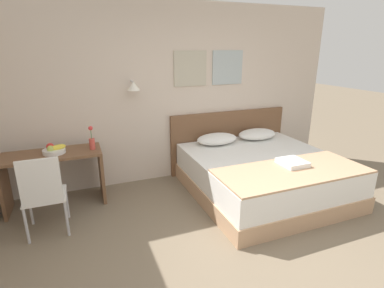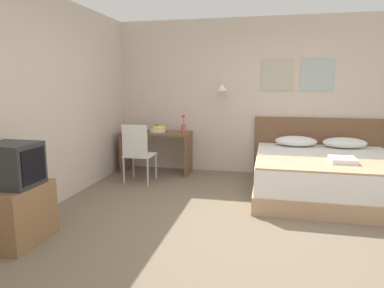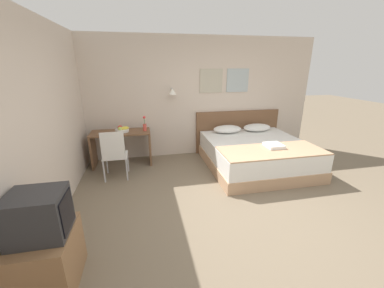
# 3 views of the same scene
# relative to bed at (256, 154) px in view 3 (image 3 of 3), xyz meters

# --- Properties ---
(ground_plane) EXTENTS (24.00, 24.00, 0.00)m
(ground_plane) POSITION_rel_bed_xyz_m (-1.04, -1.46, -0.28)
(ground_plane) COLOR #756651
(wall_back) EXTENTS (5.64, 0.31, 2.65)m
(wall_back) POSITION_rel_bed_xyz_m (-1.04, 1.09, 1.05)
(wall_back) COLOR beige
(wall_back) RESTS_ON ground_plane
(wall_left) EXTENTS (0.06, 5.52, 2.65)m
(wall_left) POSITION_rel_bed_xyz_m (-3.49, -1.70, 1.05)
(wall_left) COLOR beige
(wall_left) RESTS_ON ground_plane
(bed) EXTENTS (1.95, 2.01, 0.56)m
(bed) POSITION_rel_bed_xyz_m (0.00, 0.00, 0.00)
(bed) COLOR tan
(bed) RESTS_ON ground_plane
(headboard) EXTENTS (2.07, 0.06, 1.00)m
(headboard) POSITION_rel_bed_xyz_m (0.00, 1.04, 0.22)
(headboard) COLOR brown
(headboard) RESTS_ON ground_plane
(pillow_left) EXTENTS (0.65, 0.41, 0.16)m
(pillow_left) POSITION_rel_bed_xyz_m (-0.37, 0.75, 0.36)
(pillow_left) COLOR white
(pillow_left) RESTS_ON bed
(pillow_right) EXTENTS (0.65, 0.41, 0.16)m
(pillow_right) POSITION_rel_bed_xyz_m (0.37, 0.75, 0.36)
(pillow_right) COLOR white
(pillow_right) RESTS_ON bed
(throw_blanket) EXTENTS (1.89, 0.80, 0.02)m
(throw_blanket) POSITION_rel_bed_xyz_m (0.00, -0.58, 0.29)
(throw_blanket) COLOR tan
(throw_blanket) RESTS_ON bed
(folded_towel_near_foot) EXTENTS (0.30, 0.33, 0.06)m
(folded_towel_near_foot) POSITION_rel_bed_xyz_m (0.11, -0.44, 0.34)
(folded_towel_near_foot) COLOR white
(folded_towel_near_foot) RESTS_ON throw_blanket
(desk) EXTENTS (1.20, 0.52, 0.73)m
(desk) POSITION_rel_bed_xyz_m (-2.72, 0.72, 0.23)
(desk) COLOR brown
(desk) RESTS_ON ground_plane
(desk_chair) EXTENTS (0.44, 0.44, 0.94)m
(desk_chair) POSITION_rel_bed_xyz_m (-2.80, 0.01, 0.26)
(desk_chair) COLOR white
(desk_chair) RESTS_ON ground_plane
(fruit_bowl) EXTENTS (0.29, 0.27, 0.13)m
(fruit_bowl) POSITION_rel_bed_xyz_m (-2.69, 0.70, 0.50)
(fruit_bowl) COLOR silver
(fruit_bowl) RESTS_ON desk
(flower_vase) EXTENTS (0.07, 0.07, 0.31)m
(flower_vase) POSITION_rel_bed_xyz_m (-2.22, 0.69, 0.56)
(flower_vase) COLOR #D14C42
(flower_vase) RESTS_ON desk
(tv_stand) EXTENTS (0.48, 0.64, 0.57)m
(tv_stand) POSITION_rel_bed_xyz_m (-3.20, -2.18, 0.01)
(tv_stand) COLOR #8E6642
(tv_stand) RESTS_ON ground_plane
(television) EXTENTS (0.47, 0.41, 0.42)m
(television) POSITION_rel_bed_xyz_m (-3.20, -2.18, 0.51)
(television) COLOR #2D2D30
(television) RESTS_ON tv_stand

